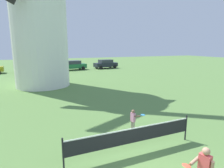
{
  "coord_description": "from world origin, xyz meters",
  "views": [
    {
      "loc": [
        -3.06,
        -3.5,
        3.91
      ],
      "look_at": [
        0.15,
        4.08,
        2.26
      ],
      "focal_mm": 30.05,
      "sensor_mm": 36.0,
      "label": 1
    }
  ],
  "objects_px": {
    "tennis_net": "(133,136)",
    "player_far": "(134,119)",
    "parked_car_green": "(73,65)",
    "windmill": "(38,3)",
    "parked_car_blue": "(29,67)",
    "parked_car_black": "(106,64)",
    "player_near": "(204,168)"
  },
  "relations": [
    {
      "from": "tennis_net",
      "to": "player_far",
      "type": "height_order",
      "value": "tennis_net"
    },
    {
      "from": "parked_car_green",
      "to": "windmill",
      "type": "bearing_deg",
      "value": -114.44
    },
    {
      "from": "tennis_net",
      "to": "parked_car_blue",
      "type": "relative_size",
      "value": 1.29
    },
    {
      "from": "parked_car_green",
      "to": "parked_car_black",
      "type": "relative_size",
      "value": 1.03
    },
    {
      "from": "tennis_net",
      "to": "parked_car_black",
      "type": "distance_m",
      "value": 27.58
    },
    {
      "from": "windmill",
      "to": "parked_car_green",
      "type": "relative_size",
      "value": 3.57
    },
    {
      "from": "tennis_net",
      "to": "parked_car_black",
      "type": "xyz_separation_m",
      "value": [
        8.94,
        26.09,
        0.12
      ]
    },
    {
      "from": "player_far",
      "to": "parked_car_green",
      "type": "bearing_deg",
      "value": 85.09
    },
    {
      "from": "windmill",
      "to": "player_far",
      "type": "bearing_deg",
      "value": -75.48
    },
    {
      "from": "tennis_net",
      "to": "player_near",
      "type": "distance_m",
      "value": 2.58
    },
    {
      "from": "parked_car_blue",
      "to": "parked_car_green",
      "type": "relative_size",
      "value": 0.88
    },
    {
      "from": "player_far",
      "to": "tennis_net",
      "type": "bearing_deg",
      "value": -119.85
    },
    {
      "from": "player_far",
      "to": "parked_car_green",
      "type": "height_order",
      "value": "parked_car_green"
    },
    {
      "from": "parked_car_green",
      "to": "tennis_net",
      "type": "bearing_deg",
      "value": -96.61
    },
    {
      "from": "windmill",
      "to": "player_near",
      "type": "relative_size",
      "value": 11.9
    },
    {
      "from": "player_far",
      "to": "player_near",
      "type": "bearing_deg",
      "value": -92.64
    },
    {
      "from": "windmill",
      "to": "parked_car_blue",
      "type": "relative_size",
      "value": 4.04
    },
    {
      "from": "windmill",
      "to": "tennis_net",
      "type": "distance_m",
      "value": 16.1
    },
    {
      "from": "player_near",
      "to": "player_far",
      "type": "bearing_deg",
      "value": 87.36
    },
    {
      "from": "windmill",
      "to": "parked_car_black",
      "type": "bearing_deg",
      "value": 46.48
    },
    {
      "from": "tennis_net",
      "to": "parked_car_green",
      "type": "height_order",
      "value": "parked_car_green"
    },
    {
      "from": "parked_car_blue",
      "to": "player_far",
      "type": "bearing_deg",
      "value": -78.88
    },
    {
      "from": "tennis_net",
      "to": "player_near",
      "type": "bearing_deg",
      "value": -73.54
    },
    {
      "from": "player_near",
      "to": "parked_car_black",
      "type": "bearing_deg",
      "value": 73.97
    },
    {
      "from": "windmill",
      "to": "player_far",
      "type": "relative_size",
      "value": 15.27
    },
    {
      "from": "player_far",
      "to": "parked_car_green",
      "type": "relative_size",
      "value": 0.23
    },
    {
      "from": "player_near",
      "to": "parked_car_blue",
      "type": "xyz_separation_m",
      "value": [
        -4.56,
        28.22,
        0.04
      ]
    },
    {
      "from": "parked_car_green",
      "to": "parked_car_black",
      "type": "bearing_deg",
      "value": 0.87
    },
    {
      "from": "tennis_net",
      "to": "player_far",
      "type": "bearing_deg",
      "value": 60.15
    },
    {
      "from": "player_far",
      "to": "parked_car_blue",
      "type": "height_order",
      "value": "parked_car_blue"
    },
    {
      "from": "parked_car_blue",
      "to": "parked_car_green",
      "type": "xyz_separation_m",
      "value": [
        6.84,
        0.25,
        0.0
      ]
    },
    {
      "from": "tennis_net",
      "to": "player_near",
      "type": "height_order",
      "value": "player_near"
    }
  ]
}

